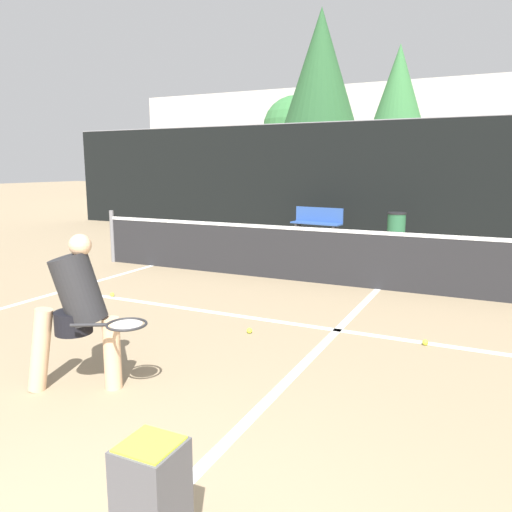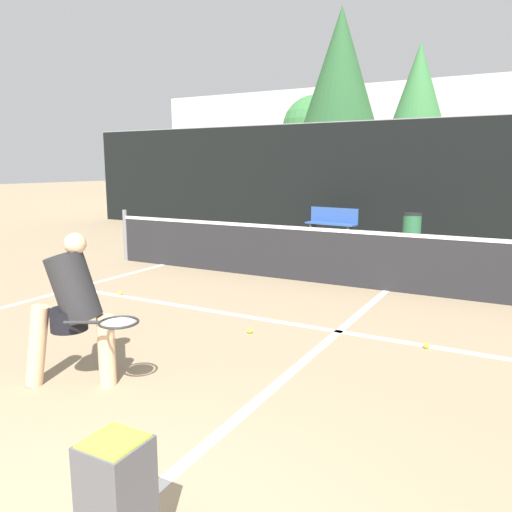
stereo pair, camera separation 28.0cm
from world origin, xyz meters
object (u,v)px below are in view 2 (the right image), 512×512
object	(u,v)px
courtside_bench	(332,223)
trash_bin	(412,230)
ball_hopper	(117,505)
player_practicing	(73,306)
parked_car	(343,204)

from	to	relation	value
courtside_bench	trash_bin	xyz separation A→B (m)	(2.14, -0.16, -0.04)
ball_hopper	player_practicing	bearing A→B (deg)	142.80
courtside_bench	trash_bin	size ratio (longest dim) A/B	1.75
player_practicing	ball_hopper	world-z (taller)	player_practicing
trash_bin	parked_car	size ratio (longest dim) A/B	0.20
trash_bin	parked_car	xyz separation A→B (m)	(-3.48, 4.97, 0.19)
player_practicing	parked_car	world-z (taller)	parked_car
ball_hopper	parked_car	size ratio (longest dim) A/B	0.17
player_practicing	trash_bin	bearing A→B (deg)	54.93
player_practicing	ball_hopper	bearing A→B (deg)	-66.39
ball_hopper	parked_car	distance (m)	16.60
player_practicing	trash_bin	world-z (taller)	player_practicing
player_practicing	ball_hopper	size ratio (longest dim) A/B	1.98
ball_hopper	courtside_bench	distance (m)	11.61
trash_bin	player_practicing	bearing A→B (deg)	-95.88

